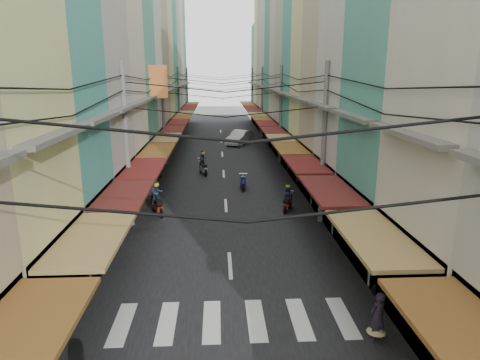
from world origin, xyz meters
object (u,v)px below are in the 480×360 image
object	(u,v)px
bicycle	(411,270)
traffic_sign	(355,204)
market_umbrella	(403,210)
white_car	(240,144)

from	to	relation	value
bicycle	traffic_sign	bearing A→B (deg)	56.33
traffic_sign	market_umbrella	bearing A→B (deg)	-27.59
market_umbrella	white_car	bearing A→B (deg)	99.34
bicycle	market_umbrella	bearing A→B (deg)	31.82
market_umbrella	bicycle	bearing A→B (deg)	-60.26
white_car	bicycle	world-z (taller)	white_car
bicycle	traffic_sign	xyz separation A→B (m)	(-1.99, 1.44, 2.36)
bicycle	traffic_sign	world-z (taller)	traffic_sign
white_car	bicycle	bearing A→B (deg)	-55.31
traffic_sign	white_car	bearing A→B (deg)	96.38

